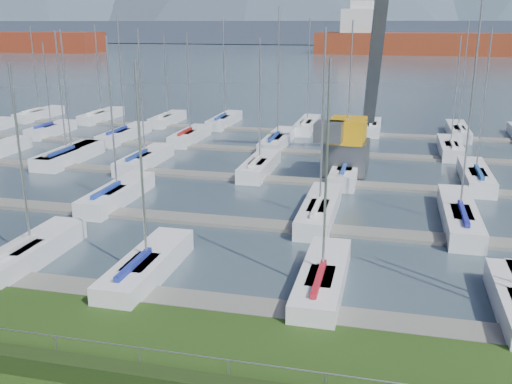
% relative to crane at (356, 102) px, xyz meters
% --- Properties ---
extents(water, '(800.00, 540.00, 0.20)m').
position_rel_crane_xyz_m(water, '(-3.66, 230.03, -5.73)').
color(water, '#3D4E5A').
extents(hedge, '(80.00, 0.70, 0.70)m').
position_rel_crane_xyz_m(hedge, '(-3.66, -30.37, -4.98)').
color(hedge, '#203212').
rests_on(hedge, grass).
extents(fence, '(80.00, 0.04, 0.04)m').
position_rel_crane_xyz_m(fence, '(-3.66, -29.97, -4.13)').
color(fence, '#93979B').
rests_on(fence, grass).
extents(foothill, '(900.00, 80.00, 12.00)m').
position_rel_crane_xyz_m(foothill, '(-3.66, 300.03, 0.67)').
color(foothill, '#3D4659').
rests_on(foothill, water).
extents(docks, '(90.00, 41.60, 0.25)m').
position_rel_crane_xyz_m(docks, '(-3.66, -3.97, -5.55)').
color(docks, slate).
rests_on(docks, water).
extents(crane, '(5.27, 13.27, 22.35)m').
position_rel_crane_xyz_m(crane, '(0.00, 0.00, 0.00)').
color(crane, '#53575B').
rests_on(crane, water).
extents(cargo_ship_mid, '(109.65, 23.01, 21.50)m').
position_rel_crane_xyz_m(cargo_ship_mid, '(22.91, 181.06, -1.87)').
color(cargo_ship_mid, maroon).
rests_on(cargo_ship_mid, water).
extents(sailboat_fleet, '(75.18, 49.07, 13.83)m').
position_rel_crane_xyz_m(sailboat_fleet, '(-3.97, -1.04, 0.06)').
color(sailboat_fleet, beige).
rests_on(sailboat_fleet, water).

